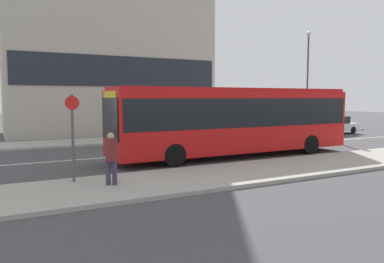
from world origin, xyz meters
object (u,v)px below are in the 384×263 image
Objects in this scene: city_bus at (235,117)px; parked_car_0 at (284,129)px; parked_car_1 at (334,126)px; bus_stop_sign at (73,131)px; street_lamp at (308,72)px; pedestrian_near_stop at (111,155)px.

city_bus is 2.61× the size of parked_car_0.
parked_car_1 is 1.39× the size of bus_stop_sign.
parked_car_1 is (13.26, 5.73, -1.24)m from city_bus.
parked_car_1 reaches higher than parked_car_0.
parked_car_1 is at bearing -61.47° from street_lamp.
street_lamp is (19.32, 11.24, 3.86)m from pedestrian_near_stop.
street_lamp is at bearing 24.53° from parked_car_0.
parked_car_1 is at bearing -131.25° from pedestrian_near_stop.
bus_stop_sign reaches higher than parked_car_0.
bus_stop_sign is at bearing -152.57° from parked_car_0.
bus_stop_sign is (-0.95, 0.97, 0.71)m from pedestrian_near_stop.
city_bus is 14.50m from parked_car_1.
street_lamp is at bearing 118.53° from parked_car_1.
bus_stop_sign is (-16.26, -8.44, 1.16)m from parked_car_0.
pedestrian_near_stop is (-20.35, -9.36, 0.40)m from parked_car_1.
parked_car_0 is at bearing -155.47° from street_lamp.
pedestrian_near_stop is at bearing -45.56° from bus_stop_sign.
street_lamp reaches higher than parked_car_1.
parked_car_0 is at bearing 38.45° from city_bus.
pedestrian_near_stop is 22.69m from street_lamp.
bus_stop_sign is at bearing -153.14° from street_lamp.
pedestrian_near_stop is (-15.30, -9.41, 0.44)m from parked_car_0.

